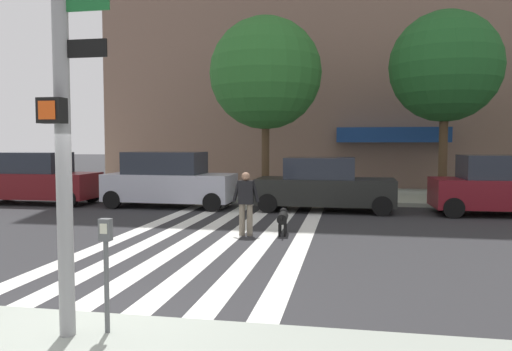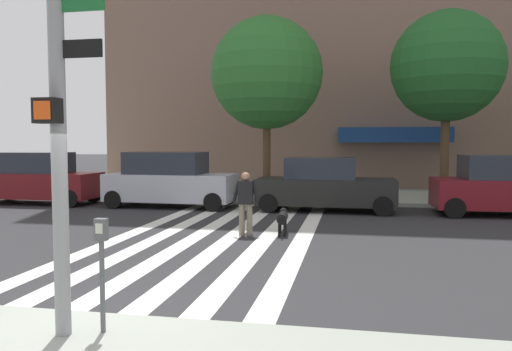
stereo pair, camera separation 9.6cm
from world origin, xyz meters
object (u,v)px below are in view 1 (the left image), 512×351
Objects in this scene: traffic_light_pole at (58,42)px; parked_car_near_curb at (34,179)px; parked_car_third_in_line at (324,186)px; pedestrian_dog_walker at (246,200)px; street_tree_middle at (445,67)px; parked_car_fourth_in_line at (505,187)px; dog_on_leash at (283,218)px; street_tree_nearest at (266,74)px; parking_meter_curbside at (106,259)px; parked_car_behind_first at (169,180)px.

parked_car_near_curb is (-8.87, 12.38, -2.55)m from traffic_light_pole.
parked_car_third_in_line is at bearing 79.23° from traffic_light_pole.
pedestrian_dog_walker is (9.49, -5.04, -0.05)m from parked_car_near_curb.
street_tree_middle is at bearing 10.41° from parked_car_near_curb.
parked_car_fourth_in_line is 4.14× the size of dog_on_leash.
dog_on_leash is (1.66, -7.20, -4.71)m from street_tree_nearest.
parking_meter_curbside is at bearing -98.51° from dog_on_leash.
street_tree_nearest is at bearing 135.11° from parked_car_third_in_line.
traffic_light_pole reaches higher than pedestrian_dog_walker.
parking_meter_curbside is 15.30m from parked_car_near_curb.
parking_meter_curbside is at bearing -112.98° from street_tree_middle.
parking_meter_curbside is 0.19× the size of street_tree_nearest.
parked_car_fourth_in_line is at bearing 35.06° from dog_on_leash.
traffic_light_pole is 0.80× the size of street_tree_nearest.
parked_car_near_curb is 2.91× the size of pedestrian_dog_walker.
pedestrian_dog_walker is at bearing -160.33° from dog_on_leash.
pedestrian_dog_walker is (0.75, -7.53, -4.23)m from street_tree_nearest.
street_tree_nearest is 6.39× the size of dog_on_leash.
traffic_light_pole is at bearing -101.26° from dog_on_leash.
street_tree_middle is at bearing 67.02° from parking_meter_curbside.
parked_car_third_in_line is 6.88m from street_tree_middle.
parking_meter_curbside is 0.29× the size of parked_car_fourth_in_line.
parking_meter_curbside reaches higher than dog_on_leash.
parked_car_near_curb reaches higher than parking_meter_curbside.
dog_on_leash is at bearing -99.98° from parked_car_third_in_line.
parked_car_fourth_in_line is (8.24, 12.38, -2.57)m from traffic_light_pole.
pedestrian_dog_walker is (-1.74, -5.04, 0.04)m from parked_car_third_in_line.
traffic_light_pole is at bearing -94.77° from pedestrian_dog_walker.
traffic_light_pole is 3.54× the size of pedestrian_dog_walker.
parked_car_near_curb is 0.66× the size of street_tree_middle.
traffic_light_pole is 15.44m from parked_car_near_curb.
parked_car_near_curb is (-9.28, 12.17, -0.06)m from parking_meter_curbside.
parked_car_near_curb is at bearing -180.00° from parked_car_third_in_line.
pedestrian_dog_walker is at bearing 85.23° from traffic_light_pole.
pedestrian_dog_walker is 1.44× the size of dog_on_leash.
parked_car_near_curb is 10.74m from pedestrian_dog_walker.
parked_car_behind_first reaches higher than parking_meter_curbside.
traffic_light_pole is at bearing -123.67° from parked_car_fourth_in_line.
parked_car_behind_first reaches higher than parked_car_fourth_in_line.
street_tree_middle is at bearing 32.96° from parked_car_third_in_line.
dog_on_leash is (10.40, -4.72, -0.53)m from parked_car_near_curb.
parked_car_behind_first is (-3.36, 12.38, -2.53)m from traffic_light_pole.
parked_car_fourth_in_line is at bearing -63.22° from street_tree_middle.
parked_car_fourth_in_line is (7.83, 12.16, -0.08)m from parking_meter_curbside.
parked_car_fourth_in_line reaches higher than parking_meter_curbside.
parked_car_third_in_line is at bearing 0.00° from parked_car_near_curb.
parked_car_third_in_line is 4.81m from dog_on_leash.
traffic_light_pole reaches higher than parked_car_near_curb.
street_tree_nearest is (-0.13, 14.86, 1.64)m from traffic_light_pole.
traffic_light_pole reaches higher than dog_on_leash.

